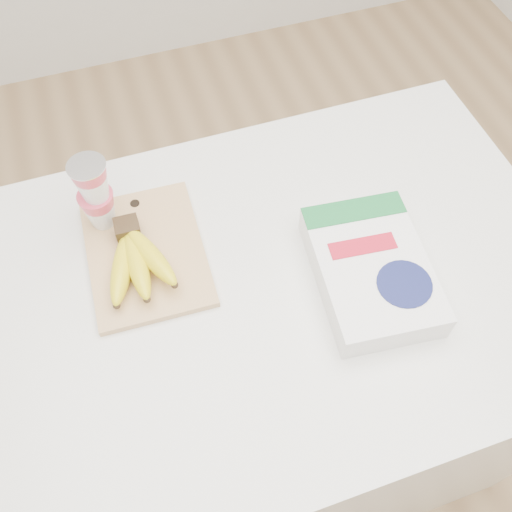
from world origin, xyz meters
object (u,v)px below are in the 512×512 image
Objects in this scene: yogurt_stack at (95,193)px; cereal_box at (371,270)px; cutting_board at (146,253)px; bananas at (136,260)px; table at (263,372)px.

yogurt_stack reaches higher than cereal_box.
cutting_board is 1.82× the size of yogurt_stack.
cutting_board is at bearing 160.21° from cereal_box.
cereal_box is at bearing -32.34° from yogurt_stack.
bananas is 0.63× the size of cereal_box.
cereal_box is at bearing -23.45° from cutting_board.
cereal_box is at bearing -16.52° from table.
cereal_box reaches higher than table.
bananas is at bearing -72.71° from yogurt_stack.
table is at bearing -41.15° from yogurt_stack.
cereal_box is (0.40, -0.19, 0.03)m from cutting_board.
table is 0.57m from bananas.
table is 3.89× the size of cereal_box.
table is at bearing -24.70° from bananas.
table is at bearing -31.03° from cutting_board.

